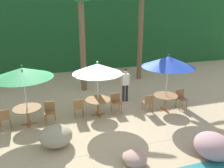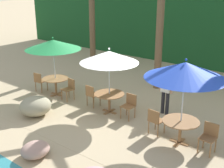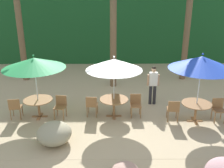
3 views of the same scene
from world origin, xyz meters
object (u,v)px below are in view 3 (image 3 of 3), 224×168
object	(u,v)px
umbrella_blue	(202,63)
palm_tree_second	(113,14)
chair_green_inland	(15,107)
chair_white_seaward	(136,103)
dining_table_white	(114,102)
chair_blue_seaward	(218,108)
chair_green_seaward	(61,105)
umbrella_white	(114,64)
dining_table_green	(38,102)
umbrella_green	(34,63)
dining_table_blue	(196,106)
waiter_in_white	(153,83)
chair_blue_inland	(173,109)
chair_white_inland	(92,105)

from	to	relation	value
umbrella_blue	palm_tree_second	world-z (taller)	palm_tree_second
chair_green_inland	chair_white_seaward	xyz separation A→B (m)	(4.59, 0.26, 0.00)
umbrella_blue	palm_tree_second	bearing A→B (deg)	127.86
dining_table_white	chair_blue_seaward	world-z (taller)	chair_blue_seaward
chair_green_seaward	umbrella_white	distance (m)	2.60
dining_table_green	umbrella_green	bearing A→B (deg)	-3.58
dining_table_blue	palm_tree_second	world-z (taller)	palm_tree_second
dining_table_green	chair_blue_seaward	size ratio (longest dim) A/B	1.26
dining_table_white	umbrella_blue	world-z (taller)	umbrella_blue
umbrella_green	chair_green_inland	distance (m)	1.87
chair_blue_seaward	umbrella_blue	bearing A→B (deg)	-175.98
umbrella_green	chair_white_seaward	xyz separation A→B (m)	(3.76, 0.08, -1.67)
umbrella_white	palm_tree_second	bearing A→B (deg)	89.52
chair_green_seaward	palm_tree_second	xyz separation A→B (m)	(2.08, 3.49, 3.10)
chair_blue_seaward	waiter_in_white	distance (m)	2.74
chair_green_inland	dining_table_white	bearing A→B (deg)	2.93
umbrella_green	umbrella_white	size ratio (longest dim) A/B	1.02
dining_table_blue	chair_blue_seaward	world-z (taller)	chair_blue_seaward
chair_green_seaward	palm_tree_second	world-z (taller)	palm_tree_second
umbrella_blue	dining_table_blue	distance (m)	1.68
chair_green_inland	chair_green_seaward	bearing A→B (deg)	5.06
dining_table_white	dining_table_blue	size ratio (longest dim) A/B	1.00
palm_tree_second	dining_table_white	bearing A→B (deg)	-90.48
chair_green_inland	palm_tree_second	size ratio (longest dim) A/B	0.16
dining_table_green	chair_green_inland	xyz separation A→B (m)	(-0.84, -0.18, -0.10)
chair_blue_inland	waiter_in_white	size ratio (longest dim) A/B	0.51
chair_green_inland	dining_table_blue	xyz separation A→B (m)	(6.80, -0.25, 0.10)
dining_table_green	chair_blue_seaward	bearing A→B (deg)	-3.07
chair_green_inland	umbrella_green	bearing A→B (deg)	12.05
umbrella_white	umbrella_blue	size ratio (longest dim) A/B	0.93
umbrella_green	umbrella_white	bearing A→B (deg)	0.26
chair_green_inland	umbrella_blue	bearing A→B (deg)	-2.08
chair_green_seaward	chair_blue_inland	xyz separation A→B (m)	(4.25, -0.40, 0.00)
waiter_in_white	chair_white_inland	bearing A→B (deg)	-155.45
dining_table_green	chair_white_seaward	xyz separation A→B (m)	(3.76, 0.08, -0.10)
umbrella_green	chair_white_inland	size ratio (longest dim) A/B	2.86
palm_tree_second	waiter_in_white	bearing A→B (deg)	-54.36
chair_white_seaward	chair_white_inland	xyz separation A→B (m)	(-1.71, -0.09, 0.00)
umbrella_blue	chair_blue_inland	size ratio (longest dim) A/B	3.03
chair_blue_inland	waiter_in_white	distance (m)	1.73
dining_table_blue	umbrella_green	bearing A→B (deg)	175.92
chair_green_inland	chair_white_seaward	distance (m)	4.60
dining_table_white	umbrella_blue	size ratio (longest dim) A/B	0.42
chair_green_seaward	umbrella_white	bearing A→B (deg)	1.17
chair_white_seaward	dining_table_blue	xyz separation A→B (m)	(2.20, -0.51, 0.10)
dining_table_green	chair_white_inland	bearing A→B (deg)	-0.02
dining_table_white	chair_white_inland	xyz separation A→B (m)	(-0.85, -0.01, -0.10)
palm_tree_second	dining_table_blue	bearing A→B (deg)	-52.14
chair_green_seaward	waiter_in_white	bearing A→B (deg)	17.63
dining_table_green	waiter_in_white	size ratio (longest dim) A/B	0.65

